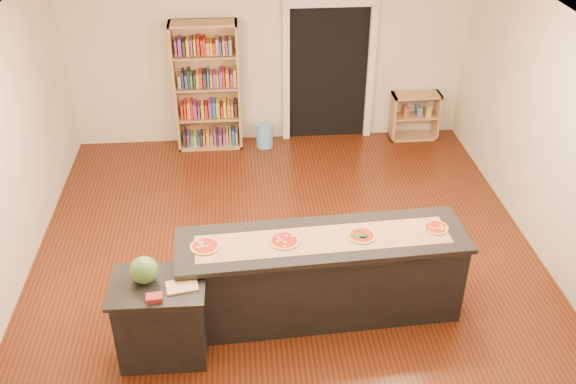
{
  "coord_description": "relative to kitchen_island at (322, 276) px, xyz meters",
  "views": [
    {
      "loc": [
        -0.51,
        -5.73,
        4.71
      ],
      "look_at": [
        0.0,
        0.2,
        1.0
      ],
      "focal_mm": 40.0,
      "sensor_mm": 36.0,
      "label": 1
    }
  ],
  "objects": [
    {
      "name": "bookshelf",
      "position": [
        -1.23,
        3.91,
        0.5
      ],
      "size": [
        0.98,
        0.35,
        1.97
      ],
      "primitive_type": "cube",
      "color": "tan",
      "rests_on": "ground"
    },
    {
      "name": "room",
      "position": [
        -0.28,
        0.63,
        0.92
      ],
      "size": [
        6.0,
        7.0,
        2.8
      ],
      "color": "beige",
      "rests_on": "ground"
    },
    {
      "name": "kitchen_island",
      "position": [
        0.0,
        0.0,
        0.0
      ],
      "size": [
        2.91,
        0.79,
        0.96
      ],
      "rotation": [
        0.0,
        0.0,
        0.05
      ],
      "color": "black",
      "rests_on": "ground"
    },
    {
      "name": "package_red",
      "position": [
        -1.6,
        -0.68,
        0.42
      ],
      "size": [
        0.15,
        0.12,
        0.05
      ],
      "primitive_type": "cube",
      "rotation": [
        0.0,
        0.0,
        0.1
      ],
      "color": "maroon",
      "rests_on": "side_counter"
    },
    {
      "name": "pizza_d",
      "position": [
        1.16,
        0.07,
        0.49
      ],
      "size": [
        0.27,
        0.27,
        0.02
      ],
      "color": "#B58445",
      "rests_on": "kitchen_island"
    },
    {
      "name": "watermelon",
      "position": [
        -1.71,
        -0.41,
        0.52
      ],
      "size": [
        0.26,
        0.26,
        0.26
      ],
      "primitive_type": "sphere",
      "color": "#144214",
      "rests_on": "side_counter"
    },
    {
      "name": "pizza_b",
      "position": [
        -0.39,
        -0.02,
        0.49
      ],
      "size": [
        0.31,
        0.31,
        0.02
      ],
      "color": "#B58445",
      "rests_on": "kitchen_island"
    },
    {
      "name": "low_shelf",
      "position": [
        2.0,
        3.92,
        -0.11
      ],
      "size": [
        0.75,
        0.32,
        0.75
      ],
      "primitive_type": "cube",
      "color": "tan",
      "rests_on": "ground"
    },
    {
      "name": "side_counter",
      "position": [
        -1.6,
        -0.46,
        -0.04
      ],
      "size": [
        0.89,
        0.65,
        0.88
      ],
      "rotation": [
        0.0,
        0.0,
        -0.02
      ],
      "color": "black",
      "rests_on": "ground"
    },
    {
      "name": "pizza_a",
      "position": [
        -1.16,
        -0.05,
        0.49
      ],
      "size": [
        0.3,
        0.3,
        0.02
      ],
      "color": "#B58445",
      "rests_on": "kitchen_island"
    },
    {
      "name": "pizza_c",
      "position": [
        0.39,
        -0.0,
        0.49
      ],
      "size": [
        0.29,
        0.29,
        0.02
      ],
      "color": "#B58445",
      "rests_on": "kitchen_island"
    },
    {
      "name": "kraft_paper",
      "position": [
        0.0,
        -0.02,
        0.48
      ],
      "size": [
        2.55,
        0.59,
        0.0
      ],
      "primitive_type": "cube",
      "rotation": [
        0.0,
        0.0,
        0.05
      ],
      "color": "#A07B52",
      "rests_on": "kitchen_island"
    },
    {
      "name": "waste_bin",
      "position": [
        -0.39,
        3.82,
        -0.3
      ],
      "size": [
        0.26,
        0.26,
        0.37
      ],
      "primitive_type": "cylinder",
      "color": "#69B0EA",
      "rests_on": "ground"
    },
    {
      "name": "cutting_board",
      "position": [
        -1.36,
        -0.52,
        0.4
      ],
      "size": [
        0.32,
        0.24,
        0.02
      ],
      "primitive_type": "cube",
      "rotation": [
        0.0,
        0.0,
        0.18
      ],
      "color": "tan",
      "rests_on": "side_counter"
    },
    {
      "name": "doorway",
      "position": [
        0.62,
        4.09,
        0.72
      ],
      "size": [
        1.4,
        0.09,
        2.21
      ],
      "color": "black",
      "rests_on": "room"
    },
    {
      "name": "package_teal",
      "position": [
        -1.29,
        -0.35,
        0.42
      ],
      "size": [
        0.14,
        0.14,
        0.05
      ],
      "primitive_type": "cylinder",
      "color": "#195966",
      "rests_on": "side_counter"
    }
  ]
}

